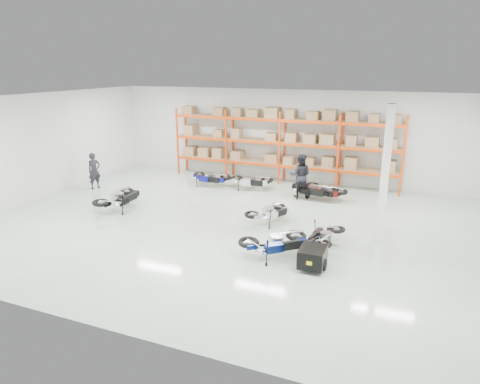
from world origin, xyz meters
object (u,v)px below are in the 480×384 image
at_px(moto_back_b, 251,178).
at_px(person_back, 300,176).
at_px(moto_back_a, 210,175).
at_px(trailer, 313,257).
at_px(moto_back_d, 323,187).
at_px(moto_back_c, 312,187).
at_px(moto_blue_centre, 276,239).
at_px(person_left, 94,171).
at_px(moto_silver_left, 270,210).
at_px(moto_touring_right, 324,233).
at_px(moto_black_far_left, 119,195).

xyz_separation_m(moto_back_b, person_back, (2.43, -0.30, 0.44)).
bearing_deg(moto_back_a, person_back, -89.47).
xyz_separation_m(trailer, moto_back_d, (-1.07, 6.74, 0.17)).
xyz_separation_m(moto_back_b, moto_back_d, (3.46, -0.25, 0.01)).
relative_size(trailer, moto_back_b, 0.87).
bearing_deg(moto_back_a, moto_back_c, -90.49).
relative_size(moto_blue_centre, person_left, 1.12).
distance_m(trailer, person_back, 7.03).
distance_m(moto_back_a, person_left, 5.43).
distance_m(moto_back_b, person_left, 7.36).
distance_m(moto_blue_centre, moto_silver_left, 2.92).
bearing_deg(person_left, moto_blue_centre, -90.07).
xyz_separation_m(moto_back_c, moto_back_d, (0.47, 0.16, 0.01)).
distance_m(moto_blue_centre, moto_touring_right, 1.71).
xyz_separation_m(moto_touring_right, trailer, (0.00, -1.60, -0.14)).
relative_size(moto_back_c, moto_back_d, 0.99).
distance_m(moto_back_c, person_left, 10.11).
bearing_deg(moto_back_a, moto_touring_right, -126.19).
bearing_deg(moto_back_d, trailer, -148.41).
relative_size(moto_back_a, moto_back_b, 0.99).
relative_size(moto_black_far_left, moto_back_a, 1.15).
distance_m(moto_blue_centre, person_back, 6.36).
bearing_deg(person_left, person_back, -54.81).
bearing_deg(moto_silver_left, person_left, 17.44).
height_order(moto_touring_right, moto_back_a, moto_back_a).
bearing_deg(moto_back_d, moto_silver_left, -176.32).
bearing_deg(moto_back_b, person_back, -104.62).
distance_m(moto_black_far_left, trailer, 8.71).
xyz_separation_m(moto_blue_centre, moto_black_far_left, (-7.19, 1.87, 0.02)).
bearing_deg(moto_back_c, trailer, -157.86).
height_order(moto_touring_right, person_back, person_back).
relative_size(moto_back_a, person_back, 0.89).
bearing_deg(moto_back_b, moto_back_a, 87.20).
xyz_separation_m(moto_blue_centre, moto_silver_left, (-1.09, 2.70, -0.07)).
bearing_deg(moto_back_a, moto_black_far_left, 160.30).
bearing_deg(person_back, moto_back_c, 159.10).
bearing_deg(trailer, person_left, 157.98).
xyz_separation_m(moto_back_b, moto_back_c, (2.99, -0.41, 0.00)).
bearing_deg(moto_touring_right, trailer, -82.47).
bearing_deg(moto_black_far_left, moto_touring_right, 174.93).
distance_m(moto_back_a, moto_back_b, 2.05).
bearing_deg(person_left, moto_touring_right, -82.42).
height_order(moto_blue_centre, person_left, person_left).
bearing_deg(person_left, moto_back_d, -55.88).
bearing_deg(moto_touring_right, moto_back_c, 114.72).
xyz_separation_m(trailer, person_left, (-11.41, 4.38, 0.48)).
xyz_separation_m(moto_black_far_left, moto_back_a, (1.84, 4.55, -0.08)).
distance_m(trailer, moto_back_a, 9.47).
bearing_deg(moto_back_c, moto_black_far_left, 131.05).
relative_size(moto_silver_left, moto_black_far_left, 0.85).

